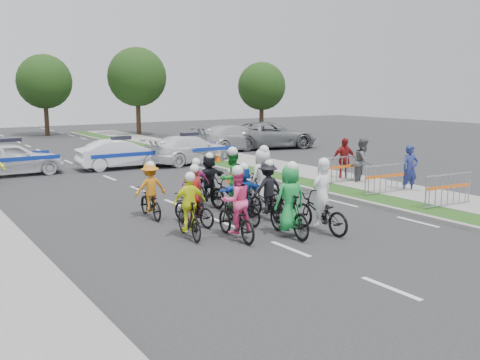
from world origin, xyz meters
TOP-DOWN VIEW (x-y plane):
  - ground at (0.00, 0.00)m, footprint 90.00×90.00m
  - curb_right at (5.10, 5.00)m, footprint 0.20×60.00m
  - grass_strip at (5.80, 5.00)m, footprint 1.20×60.00m
  - sidewalk_right at (7.60, 5.00)m, footprint 2.40×60.00m
  - rider_0 at (1.61, 0.76)m, footprint 0.76×1.97m
  - rider_1 at (0.68, 0.90)m, footprint 0.87×1.89m
  - rider_2 at (-0.59, 1.44)m, footprint 0.83×1.89m
  - rider_3 at (-1.51, 2.16)m, footprint 0.90×1.67m
  - rider_4 at (1.28, 2.66)m, footprint 0.97×1.71m
  - rider_5 at (0.37, 2.58)m, footprint 1.40×1.67m
  - rider_6 at (-0.80, 3.24)m, footprint 0.88×1.75m
  - rider_7 at (1.89, 3.74)m, footprint 0.89×1.96m
  - rider_8 at (0.89, 3.94)m, footprint 1.00×2.06m
  - rider_9 at (-0.04, 4.52)m, footprint 0.89×1.65m
  - rider_10 at (-1.44, 4.68)m, footprint 0.97×1.69m
  - rider_11 at (0.78, 5.11)m, footprint 1.42×1.69m
  - police_car_0 at (-3.25, 15.00)m, footprint 4.31×1.79m
  - police_car_1 at (1.48, 14.36)m, footprint 4.18×1.69m
  - police_car_2 at (4.94, 14.07)m, footprint 5.06×2.75m
  - civilian_sedan at (9.79, 17.43)m, footprint 5.49×2.61m
  - civilian_suv at (12.34, 17.26)m, footprint 6.36×4.02m
  - spectator_0 at (7.80, 2.91)m, footprint 0.72×0.56m
  - spectator_1 at (7.71, 5.06)m, footprint 1.10×1.03m
  - spectator_2 at (7.62, 6.01)m, footprint 1.11×0.72m
  - barrier_0 at (6.70, 0.55)m, footprint 2.04×0.71m
  - barrier_1 at (6.70, 3.02)m, footprint 2.03×0.65m
  - barrier_2 at (6.70, 5.45)m, footprint 2.00×0.50m
  - cone_0 at (3.70, 8.32)m, footprint 0.40×0.40m
  - cone_1 at (6.03, 13.17)m, footprint 0.40×0.40m
  - tree_1 at (9.00, 30.00)m, footprint 4.55×4.55m
  - tree_2 at (18.00, 26.00)m, footprint 3.85×3.85m
  - tree_4 at (3.00, 34.00)m, footprint 4.20×4.20m

SIDE VIEW (x-z plane):
  - ground at x=0.00m, z-range 0.00..0.00m
  - grass_strip at x=5.80m, z-range 0.00..0.11m
  - curb_right at x=5.10m, z-range 0.00..0.12m
  - sidewalk_right at x=7.60m, z-range 0.00..0.13m
  - cone_0 at x=3.70m, z-range -0.01..0.69m
  - cone_1 at x=6.03m, z-range -0.01..0.69m
  - barrier_0 at x=6.70m, z-range 0.00..1.12m
  - barrier_1 at x=6.70m, z-range 0.00..1.12m
  - barrier_2 at x=6.70m, z-range 0.00..1.12m
  - rider_6 at x=-0.80m, z-range -0.29..1.42m
  - rider_9 at x=-0.04m, z-range -0.19..1.49m
  - rider_0 at x=1.61m, z-range -0.34..1.64m
  - rider_10 at x=-1.44m, z-range -0.18..1.50m
  - rider_3 at x=-1.51m, z-range -0.19..1.51m
  - police_car_1 at x=1.48m, z-range 0.00..1.35m
  - rider_4 at x=1.28m, z-range -0.19..1.55m
  - police_car_2 at x=4.94m, z-range 0.00..1.39m
  - rider_2 at x=-0.59m, z-range -0.24..1.64m
  - police_car_0 at x=-3.25m, z-range 0.00..1.46m
  - rider_11 at x=0.78m, z-range -0.13..1.60m
  - rider_5 at x=0.37m, z-range -0.13..1.60m
  - rider_8 at x=0.89m, z-range -0.27..1.75m
  - rider_1 at x=0.68m, z-range -0.22..1.72m
  - civilian_sedan at x=9.79m, z-range 0.00..1.55m
  - rider_7 at x=1.89m, z-range -0.23..1.79m
  - civilian_suv at x=12.34m, z-range 0.00..1.64m
  - spectator_0 at x=7.80m, z-range 0.00..1.73m
  - spectator_2 at x=7.62m, z-range 0.00..1.76m
  - spectator_1 at x=7.71m, z-range 0.00..1.81m
  - tree_2 at x=18.00m, z-range 0.95..6.72m
  - tree_4 at x=3.00m, z-range 1.04..7.34m
  - tree_1 at x=9.00m, z-range 1.12..7.95m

